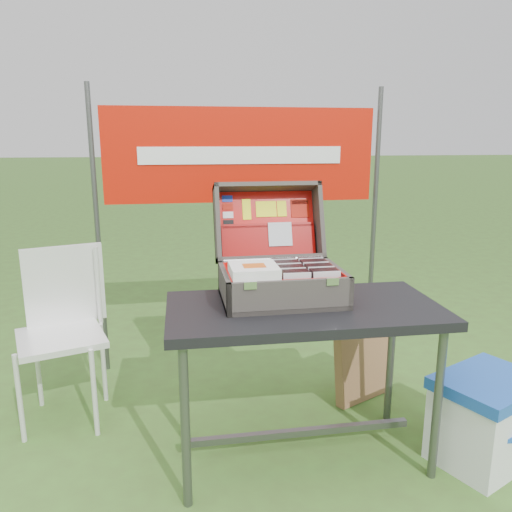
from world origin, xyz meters
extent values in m
plane|color=#426027|center=(0.00, 0.00, 0.00)|extent=(80.00, 80.00, 0.00)
cube|color=black|center=(0.12, 0.05, 0.69)|extent=(1.15, 0.59, 0.04)
cylinder|color=#59595B|center=(-0.40, -0.18, 0.34)|extent=(0.04, 0.04, 0.67)
cylinder|color=#59595B|center=(0.63, -0.18, 0.34)|extent=(0.04, 0.04, 0.67)
cylinder|color=#59595B|center=(-0.40, 0.27, 0.34)|extent=(0.04, 0.04, 0.67)
cylinder|color=#59595B|center=(0.63, 0.27, 0.34)|extent=(0.04, 0.04, 0.67)
cube|color=#59595B|center=(0.12, 0.05, 0.12)|extent=(0.99, 0.03, 0.03)
cube|color=#4D4944|center=(0.04, 0.14, 0.72)|extent=(0.51, 0.37, 0.02)
cube|color=#4D4944|center=(0.04, -0.04, 0.78)|extent=(0.51, 0.02, 0.14)
cube|color=#4D4944|center=(0.04, 0.31, 0.78)|extent=(0.51, 0.02, 0.14)
cube|color=#4D4944|center=(-0.21, 0.14, 0.78)|extent=(0.02, 0.37, 0.14)
cube|color=#4D4944|center=(0.29, 0.14, 0.78)|extent=(0.02, 0.37, 0.14)
cube|color=red|center=(0.04, 0.14, 0.74)|extent=(0.47, 0.33, 0.01)
cube|color=silver|center=(-0.13, -0.05, 0.84)|extent=(0.05, 0.01, 0.03)
cube|color=silver|center=(0.20, -0.05, 0.84)|extent=(0.05, 0.01, 0.03)
cylinder|color=silver|center=(0.04, 0.32, 0.85)|extent=(0.46, 0.02, 0.02)
cube|color=#4D4944|center=(0.04, 0.50, 0.98)|extent=(0.51, 0.14, 0.35)
cube|color=#4D4944|center=(0.04, 0.50, 1.17)|extent=(0.51, 0.14, 0.06)
cube|color=#4D4944|center=(0.04, 0.39, 0.84)|extent=(0.51, 0.14, 0.06)
cube|color=#4D4944|center=(-0.21, 0.44, 1.00)|extent=(0.02, 0.25, 0.39)
cube|color=#4D4944|center=(0.29, 0.44, 1.00)|extent=(0.02, 0.25, 0.39)
cube|color=red|center=(0.04, 0.49, 0.99)|extent=(0.47, 0.11, 0.31)
cube|color=red|center=(0.04, -0.02, 0.79)|extent=(0.47, 0.01, 0.12)
cube|color=red|center=(0.04, 0.30, 0.79)|extent=(0.47, 0.01, 0.12)
cube|color=red|center=(-0.20, 0.14, 0.79)|extent=(0.01, 0.33, 0.12)
cube|color=red|center=(0.27, 0.14, 0.79)|extent=(0.01, 0.33, 0.12)
cube|color=#910503|center=(0.04, 0.44, 0.91)|extent=(0.45, 0.08, 0.15)
cube|color=#910503|center=(0.04, 0.46, 0.99)|extent=(0.44, 0.03, 0.03)
cube|color=silver|center=(0.09, 0.43, 0.95)|extent=(0.11, 0.05, 0.11)
cube|color=#1933B2|center=(-0.15, 0.52, 1.11)|extent=(0.05, 0.01, 0.03)
cube|color=#A91102|center=(-0.15, 0.51, 1.07)|extent=(0.05, 0.01, 0.03)
cube|color=white|center=(-0.15, 0.50, 1.04)|extent=(0.05, 0.01, 0.03)
cube|color=black|center=(-0.15, 0.48, 1.00)|extent=(0.05, 0.01, 0.03)
cube|color=#F4F813|center=(-0.06, 0.51, 1.06)|extent=(0.04, 0.04, 0.10)
cube|color=#F4F813|center=(0.04, 0.51, 1.06)|extent=(0.10, 0.03, 0.07)
cube|color=#F4F813|center=(0.12, 0.51, 1.06)|extent=(0.05, 0.03, 0.07)
cube|color=#A91102|center=(0.21, 0.51, 1.06)|extent=(0.09, 0.03, 0.09)
cube|color=black|center=(0.21, 0.52, 1.09)|extent=(0.08, 0.01, 0.02)
cube|color=silver|center=(0.07, 0.00, 0.81)|extent=(0.11, 0.01, 0.13)
cube|color=black|center=(0.07, 0.02, 0.81)|extent=(0.11, 0.01, 0.13)
cube|color=black|center=(0.07, 0.04, 0.81)|extent=(0.11, 0.01, 0.13)
cube|color=black|center=(0.07, 0.06, 0.81)|extent=(0.11, 0.01, 0.13)
cube|color=silver|center=(0.07, 0.08, 0.81)|extent=(0.11, 0.01, 0.13)
cube|color=black|center=(0.07, 0.10, 0.81)|extent=(0.11, 0.01, 0.13)
cube|color=black|center=(0.07, 0.12, 0.81)|extent=(0.11, 0.01, 0.13)
cube|color=black|center=(0.07, 0.14, 0.81)|extent=(0.11, 0.01, 0.13)
cube|color=silver|center=(0.07, 0.16, 0.81)|extent=(0.11, 0.01, 0.13)
cube|color=black|center=(0.07, 0.18, 0.81)|extent=(0.11, 0.01, 0.13)
cube|color=black|center=(0.07, 0.20, 0.81)|extent=(0.11, 0.01, 0.13)
cube|color=black|center=(0.07, 0.22, 0.81)|extent=(0.11, 0.01, 0.13)
cube|color=silver|center=(0.07, 0.24, 0.81)|extent=(0.11, 0.01, 0.13)
cube|color=black|center=(0.07, 0.26, 0.81)|extent=(0.11, 0.01, 0.13)
cube|color=silver|center=(0.19, 0.00, 0.81)|extent=(0.11, 0.01, 0.13)
cube|color=black|center=(0.19, 0.02, 0.81)|extent=(0.11, 0.01, 0.13)
cube|color=black|center=(0.19, 0.04, 0.81)|extent=(0.11, 0.01, 0.13)
cube|color=black|center=(0.19, 0.06, 0.81)|extent=(0.11, 0.01, 0.13)
cube|color=silver|center=(0.19, 0.08, 0.81)|extent=(0.11, 0.01, 0.13)
cube|color=black|center=(0.19, 0.10, 0.81)|extent=(0.11, 0.01, 0.13)
cube|color=black|center=(0.19, 0.12, 0.81)|extent=(0.11, 0.01, 0.13)
cube|color=black|center=(0.19, 0.14, 0.81)|extent=(0.11, 0.01, 0.13)
cube|color=silver|center=(0.19, 0.16, 0.81)|extent=(0.11, 0.01, 0.13)
cube|color=black|center=(0.19, 0.18, 0.81)|extent=(0.11, 0.01, 0.13)
cube|color=black|center=(0.19, 0.20, 0.81)|extent=(0.11, 0.01, 0.13)
cube|color=black|center=(0.19, 0.22, 0.81)|extent=(0.11, 0.01, 0.13)
cube|color=silver|center=(0.19, 0.24, 0.81)|extent=(0.11, 0.01, 0.13)
cube|color=black|center=(0.19, 0.26, 0.81)|extent=(0.11, 0.01, 0.13)
cube|color=white|center=(-0.10, 0.07, 0.85)|extent=(0.19, 0.19, 0.00)
cube|color=white|center=(-0.10, 0.07, 0.86)|extent=(0.19, 0.19, 0.00)
cube|color=white|center=(-0.10, 0.07, 0.86)|extent=(0.19, 0.19, 0.00)
cube|color=white|center=(-0.10, 0.07, 0.87)|extent=(0.19, 0.19, 0.00)
cube|color=white|center=(-0.10, 0.07, 0.87)|extent=(0.19, 0.19, 0.00)
cube|color=white|center=(-0.10, 0.07, 0.88)|extent=(0.19, 0.19, 0.00)
cube|color=white|center=(-0.10, 0.07, 0.88)|extent=(0.19, 0.19, 0.00)
cube|color=white|center=(-0.10, 0.07, 0.89)|extent=(0.19, 0.19, 0.00)
cube|color=#D85919|center=(-0.10, 0.06, 0.89)|extent=(0.09, 0.07, 0.00)
cube|color=white|center=(0.91, -0.10, 0.17)|extent=(0.52, 0.47, 0.34)
cube|color=#1C4FB1|center=(0.91, -0.10, 0.37)|extent=(0.55, 0.49, 0.05)
cube|color=silver|center=(-0.98, 0.54, 0.44)|extent=(0.49, 0.49, 0.03)
cube|color=silver|center=(-0.98, 0.72, 0.66)|extent=(0.38, 0.15, 0.41)
cylinder|color=silver|center=(-1.15, 0.37, 0.22)|extent=(0.02, 0.02, 0.44)
cylinder|color=silver|center=(-0.81, 0.37, 0.22)|extent=(0.02, 0.02, 0.44)
cylinder|color=silver|center=(-1.15, 0.70, 0.22)|extent=(0.02, 0.02, 0.44)
cylinder|color=silver|center=(-0.81, 0.70, 0.22)|extent=(0.02, 0.02, 0.44)
cylinder|color=silver|center=(-1.15, 0.72, 0.65)|extent=(0.02, 0.02, 0.41)
cylinder|color=silver|center=(-0.81, 0.72, 0.65)|extent=(0.02, 0.02, 0.41)
cube|color=olive|center=(0.58, 0.51, 0.20)|extent=(0.38, 0.25, 0.40)
cylinder|color=#59595B|center=(-0.85, 1.10, 0.85)|extent=(0.03, 0.03, 1.70)
cylinder|color=#59595B|center=(0.85, 1.10, 0.85)|extent=(0.03, 0.03, 1.70)
cube|color=#B51305|center=(0.00, 1.09, 1.30)|extent=(1.60, 0.02, 0.55)
cube|color=white|center=(0.00, 1.08, 1.30)|extent=(1.20, 0.00, 0.10)
camera|label=1|loc=(-0.41, -1.88, 1.39)|focal=35.00mm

